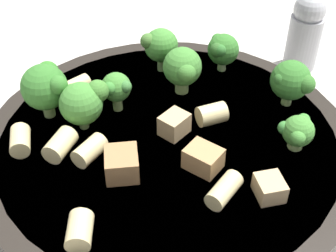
# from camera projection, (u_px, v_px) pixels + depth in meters

# --- Properties ---
(ground_plane) EXTENTS (2.00, 2.00, 0.00)m
(ground_plane) POSITION_uv_depth(u_px,v_px,m) (168.00, 165.00, 0.38)
(ground_plane) COLOR beige
(pasta_bowl) EXTENTS (0.29, 0.29, 0.03)m
(pasta_bowl) POSITION_uv_depth(u_px,v_px,m) (168.00, 148.00, 0.37)
(pasta_bowl) COLOR #28231E
(pasta_bowl) RESTS_ON ground_plane
(broccoli_floret_0) EXTENTS (0.03, 0.03, 0.04)m
(broccoli_floret_0) POSITION_uv_depth(u_px,v_px,m) (222.00, 49.00, 0.42)
(broccoli_floret_0) COLOR #9EC175
(broccoli_floret_0) RESTS_ON pasta_bowl
(broccoli_floret_1) EXTENTS (0.03, 0.04, 0.04)m
(broccoli_floret_1) POSITION_uv_depth(u_px,v_px,m) (183.00, 67.00, 0.39)
(broccoli_floret_1) COLOR #93B766
(broccoli_floret_1) RESTS_ON pasta_bowl
(broccoli_floret_2) EXTENTS (0.03, 0.04, 0.04)m
(broccoli_floret_2) POSITION_uv_depth(u_px,v_px,m) (292.00, 81.00, 0.38)
(broccoli_floret_2) COLOR #93B766
(broccoli_floret_2) RESTS_ON pasta_bowl
(broccoli_floret_3) EXTENTS (0.03, 0.03, 0.03)m
(broccoli_floret_3) POSITION_uv_depth(u_px,v_px,m) (116.00, 88.00, 0.37)
(broccoli_floret_3) COLOR #93B766
(broccoli_floret_3) RESTS_ON pasta_bowl
(broccoli_floret_4) EXTENTS (0.04, 0.03, 0.04)m
(broccoli_floret_4) POSITION_uv_depth(u_px,v_px,m) (161.00, 45.00, 0.42)
(broccoli_floret_4) COLOR #84AD60
(broccoli_floret_4) RESTS_ON pasta_bowl
(broccoli_floret_5) EXTENTS (0.04, 0.04, 0.05)m
(broccoli_floret_5) POSITION_uv_depth(u_px,v_px,m) (46.00, 86.00, 0.36)
(broccoli_floret_5) COLOR #93B766
(broccoli_floret_5) RESTS_ON pasta_bowl
(broccoli_floret_6) EXTENTS (0.04, 0.04, 0.04)m
(broccoli_floret_6) POSITION_uv_depth(u_px,v_px,m) (82.00, 102.00, 0.36)
(broccoli_floret_6) COLOR #84AD60
(broccoli_floret_6) RESTS_ON pasta_bowl
(broccoli_floret_7) EXTENTS (0.03, 0.03, 0.03)m
(broccoli_floret_7) POSITION_uv_depth(u_px,v_px,m) (297.00, 131.00, 0.34)
(broccoli_floret_7) COLOR #93B766
(broccoli_floret_7) RESTS_ON pasta_bowl
(rigatoni_0) EXTENTS (0.02, 0.03, 0.01)m
(rigatoni_0) POSITION_uv_depth(u_px,v_px,m) (20.00, 140.00, 0.35)
(rigatoni_0) COLOR beige
(rigatoni_0) RESTS_ON pasta_bowl
(rigatoni_1) EXTENTS (0.03, 0.02, 0.01)m
(rigatoni_1) POSITION_uv_depth(u_px,v_px,m) (224.00, 190.00, 0.31)
(rigatoni_1) COLOR beige
(rigatoni_1) RESTS_ON pasta_bowl
(rigatoni_2) EXTENTS (0.03, 0.03, 0.02)m
(rigatoni_2) POSITION_uv_depth(u_px,v_px,m) (80.00, 231.00, 0.28)
(rigatoni_2) COLOR beige
(rigatoni_2) RESTS_ON pasta_bowl
(rigatoni_3) EXTENTS (0.02, 0.02, 0.01)m
(rigatoni_3) POSITION_uv_depth(u_px,v_px,m) (77.00, 86.00, 0.40)
(rigatoni_3) COLOR beige
(rigatoni_3) RESTS_ON pasta_bowl
(rigatoni_4) EXTENTS (0.03, 0.02, 0.01)m
(rigatoni_4) POSITION_uv_depth(u_px,v_px,m) (90.00, 150.00, 0.34)
(rigatoni_4) COLOR beige
(rigatoni_4) RESTS_ON pasta_bowl
(rigatoni_5) EXTENTS (0.03, 0.02, 0.02)m
(rigatoni_5) POSITION_uv_depth(u_px,v_px,m) (212.00, 114.00, 0.37)
(rigatoni_5) COLOR beige
(rigatoni_5) RESTS_ON pasta_bowl
(rigatoni_6) EXTENTS (0.03, 0.03, 0.02)m
(rigatoni_6) POSITION_uv_depth(u_px,v_px,m) (60.00, 145.00, 0.34)
(rigatoni_6) COLOR beige
(rigatoni_6) RESTS_ON pasta_bowl
(chicken_chunk_0) EXTENTS (0.03, 0.03, 0.02)m
(chicken_chunk_0) POSITION_uv_depth(u_px,v_px,m) (122.00, 164.00, 0.33)
(chicken_chunk_0) COLOR #A87A4C
(chicken_chunk_0) RESTS_ON pasta_bowl
(chicken_chunk_1) EXTENTS (0.03, 0.03, 0.02)m
(chicken_chunk_1) POSITION_uv_depth(u_px,v_px,m) (198.00, 161.00, 0.33)
(chicken_chunk_1) COLOR tan
(chicken_chunk_1) RESTS_ON pasta_bowl
(chicken_chunk_2) EXTENTS (0.02, 0.03, 0.01)m
(chicken_chunk_2) POSITION_uv_depth(u_px,v_px,m) (270.00, 188.00, 0.31)
(chicken_chunk_2) COLOR tan
(chicken_chunk_2) RESTS_ON pasta_bowl
(chicken_chunk_3) EXTENTS (0.02, 0.02, 0.02)m
(chicken_chunk_3) POSITION_uv_depth(u_px,v_px,m) (178.00, 127.00, 0.36)
(chicken_chunk_3) COLOR tan
(chicken_chunk_3) RESTS_ON pasta_bowl
(pepper_shaker) EXTENTS (0.03, 0.03, 0.08)m
(pepper_shaker) POSITION_uv_depth(u_px,v_px,m) (305.00, 31.00, 0.47)
(pepper_shaker) COLOR #B2B2B7
(pepper_shaker) RESTS_ON ground_plane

